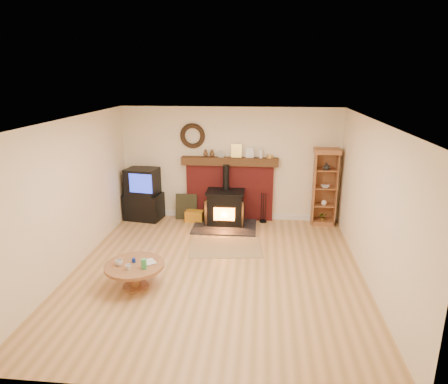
# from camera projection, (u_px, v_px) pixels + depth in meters

# --- Properties ---
(ground) EXTENTS (5.50, 5.50, 0.00)m
(ground) POSITION_uv_depth(u_px,v_px,m) (216.00, 272.00, 6.92)
(ground) COLOR #AC8047
(ground) RESTS_ON ground
(room_shell) EXTENTS (5.02, 5.52, 2.61)m
(room_shell) POSITION_uv_depth(u_px,v_px,m) (215.00, 174.00, 6.53)
(room_shell) COLOR beige
(room_shell) RESTS_ON ground
(chimney_breast) EXTENTS (2.20, 0.22, 1.78)m
(chimney_breast) POSITION_uv_depth(u_px,v_px,m) (230.00, 186.00, 9.24)
(chimney_breast) COLOR maroon
(chimney_breast) RESTS_ON ground
(wood_stove) EXTENTS (1.40, 1.00, 1.34)m
(wood_stove) POSITION_uv_depth(u_px,v_px,m) (225.00, 208.00, 8.99)
(wood_stove) COLOR black
(wood_stove) RESTS_ON ground
(area_rug) EXTENTS (1.51, 1.12, 0.01)m
(area_rug) POSITION_uv_depth(u_px,v_px,m) (225.00, 247.00, 7.88)
(area_rug) COLOR brown
(area_rug) RESTS_ON ground
(tv_unit) EXTENTS (0.91, 0.70, 1.22)m
(tv_unit) POSITION_uv_depth(u_px,v_px,m) (143.00, 195.00, 9.30)
(tv_unit) COLOR black
(tv_unit) RESTS_ON ground
(curio_cabinet) EXTENTS (0.56, 0.40, 1.74)m
(curio_cabinet) POSITION_uv_depth(u_px,v_px,m) (325.00, 187.00, 8.91)
(curio_cabinet) COLOR #935630
(curio_cabinet) RESTS_ON ground
(firelog_box) EXTENTS (0.43, 0.29, 0.26)m
(firelog_box) POSITION_uv_depth(u_px,v_px,m) (195.00, 216.00, 9.25)
(firelog_box) COLOR gold
(firelog_box) RESTS_ON ground
(leaning_painting) EXTENTS (0.50, 0.13, 0.60)m
(leaning_painting) POSITION_uv_depth(u_px,v_px,m) (186.00, 207.00, 9.36)
(leaning_painting) COLOR black
(leaning_painting) RESTS_ON ground
(fire_tools) EXTENTS (0.16, 0.16, 0.70)m
(fire_tools) POSITION_uv_depth(u_px,v_px,m) (263.00, 217.00, 9.19)
(fire_tools) COLOR black
(fire_tools) RESTS_ON ground
(coffee_table) EXTENTS (0.95, 0.95, 0.56)m
(coffee_table) POSITION_uv_depth(u_px,v_px,m) (134.00, 269.00, 6.33)
(coffee_table) COLOR brown
(coffee_table) RESTS_ON ground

